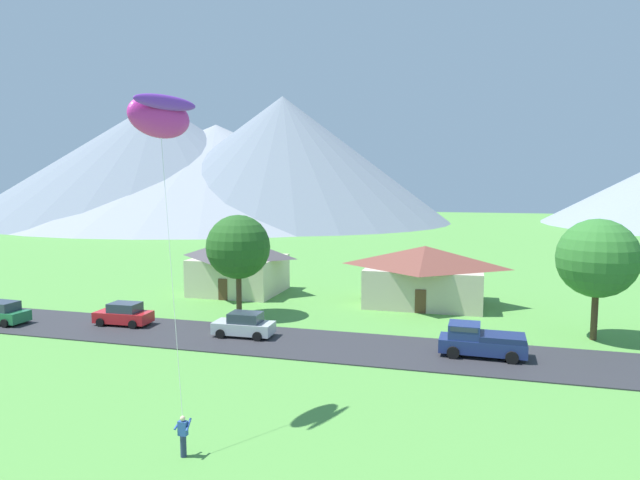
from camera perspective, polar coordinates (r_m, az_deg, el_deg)
The scene contains 13 objects.
road_strip at distance 37.06m, azimuth 1.23°, elevation -10.88°, with size 160.00×6.90×0.08m, color #2D2D33.
mountain_far_west_ridge at distance 169.07m, azimuth -10.62°, elevation 6.94°, with size 125.81×125.81×27.86m, color #8E939E.
mountain_central_ridge at distance 155.60m, azimuth -3.85°, elevation 8.34°, with size 92.20×92.20×34.47m, color slate.
mountain_west_ridge at distance 169.92m, azimuth -16.29°, elevation 7.91°, with size 105.69×105.69×34.40m, color slate.
house_leftmost at distance 49.94m, azimuth 10.78°, elevation -3.46°, with size 10.76×8.26×5.19m.
house_left_center at distance 54.51m, azimuth -8.39°, elevation -2.48°, with size 8.61×7.95×5.46m.
tree_near_left at distance 44.57m, azimuth -8.46°, elevation -0.73°, with size 5.15×5.15×8.22m.
tree_left_of_center at distance 41.86m, azimuth 26.76°, elevation -1.70°, with size 5.37×5.37×8.36m.
parked_car_green_west_end at distance 48.84m, azimuth -30.10°, elevation -6.56°, with size 4.27×2.22×1.68m.
parked_car_red_mid_west at distance 44.48m, azimuth -19.63°, elevation -7.26°, with size 4.26×2.20×1.68m.
parked_car_silver_mid_east at distance 39.26m, azimuth -7.85°, elevation -8.71°, with size 4.24×2.16×1.68m.
pickup_truck_navy_west_side at distance 35.98m, azimuth 16.23°, elevation -9.95°, with size 5.24×2.41×1.99m.
kite_flyer_with_kite at distance 25.45m, azimuth -16.17°, elevation 11.81°, with size 4.07×5.07×14.67m.
Camera 1 is at (8.71, -5.48, 10.79)m, focal length 30.94 mm.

